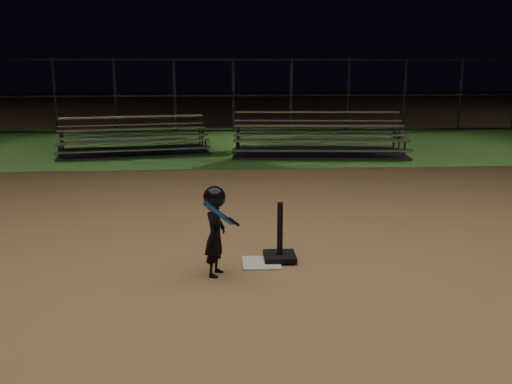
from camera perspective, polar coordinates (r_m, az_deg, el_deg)
name	(u,v)px	position (r m, az deg, el deg)	size (l,w,h in m)	color
ground	(261,264)	(6.65, 0.56, -7.43)	(80.00, 80.00, 0.00)	#946A43
grass_strip	(236,144)	(16.38, -2.05, 4.97)	(60.00, 8.00, 0.01)	#28541B
home_plate	(261,263)	(6.65, 0.56, -7.34)	(0.45, 0.45, 0.02)	beige
batting_tee	(280,249)	(6.72, 2.46, -5.89)	(0.38, 0.38, 0.70)	black
child_batter	(215,228)	(6.16, -4.23, -3.77)	(0.44, 0.56, 1.03)	black
bleacher_left	(134,146)	(14.99, -12.46, 4.63)	(4.09, 2.51, 0.93)	#A4A3A8
bleacher_right	(318,146)	(14.61, 6.45, 4.75)	(4.56, 2.48, 1.08)	#A6A7AB
backstop_fence	(233,96)	(19.24, -2.35, 9.91)	(20.08, 0.08, 2.50)	#38383D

